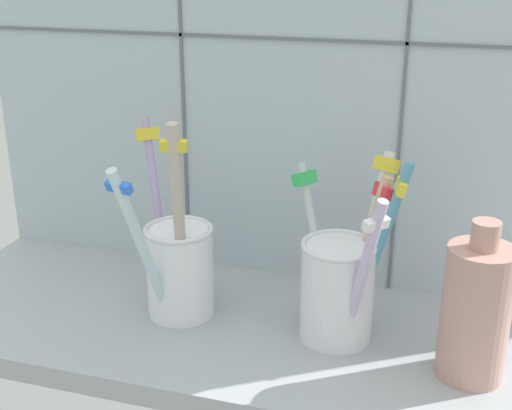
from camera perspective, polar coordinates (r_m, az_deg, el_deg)
name	(u,v)px	position (r cm, az deg, el deg)	size (l,w,h in cm)	color
counter_slab	(254,336)	(63.46, -0.15, -10.75)	(64.00, 22.00, 2.00)	#9EA3A8
tile_wall_back	(291,75)	(66.62, 2.91, 10.68)	(64.00, 2.20, 45.00)	#B2C1CC
toothbrush_cup_left	(178,263)	(63.15, -6.46, -4.82)	(9.51, 15.06, 18.96)	white
toothbrush_cup_right	(341,282)	(59.56, 7.02, -6.33)	(10.45, 11.35, 16.20)	white
ceramic_vase	(476,311)	(56.40, 17.67, -8.33)	(5.28, 5.28, 13.15)	tan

